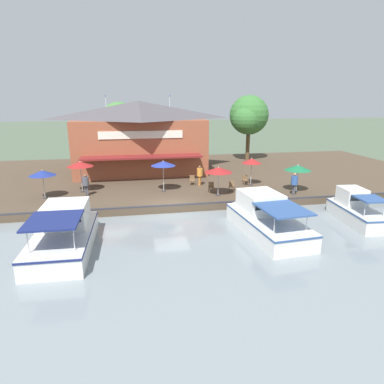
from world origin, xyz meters
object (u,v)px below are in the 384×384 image
(motorboat_fourth_along, at_px, (353,209))
(tree_downstream_bank, at_px, (248,116))
(patio_umbrella_mid_patio_right, at_px, (80,164))
(cafe_chair_under_first_umbrella, at_px, (211,187))
(patio_umbrella_mid_patio_left, at_px, (42,173))
(cafe_chair_far_corner_seat, at_px, (192,179))
(waterfront_restaurant, at_px, (140,136))
(person_at_quay_edge, at_px, (294,181))
(motorboat_outer_channel, at_px, (66,231))
(cafe_chair_facing_river, at_px, (232,186))
(cafe_chair_mid_patio, at_px, (245,180))
(person_mid_patio, at_px, (200,173))
(patio_umbrella_back_row, at_px, (298,168))
(motorboat_mid_row, at_px, (262,217))
(patio_umbrella_near_quay_edge, at_px, (252,161))
(patio_umbrella_far_corner, at_px, (163,164))
(tree_upstream_bank, at_px, (118,124))
(person_near_entrance, at_px, (86,182))
(patio_umbrella_by_entrance, at_px, (219,170))

(motorboat_fourth_along, relative_size, tree_downstream_bank, 0.75)
(patio_umbrella_mid_patio_right, xyz_separation_m, cafe_chair_under_first_umbrella, (2.07, 10.42, -1.85))
(patio_umbrella_mid_patio_left, height_order, cafe_chair_far_corner_seat, patio_umbrella_mid_patio_left)
(waterfront_restaurant, xyz_separation_m, motorboat_fourth_along, (16.61, 13.54, -3.45))
(person_at_quay_edge, distance_m, motorboat_outer_channel, 17.27)
(patio_umbrella_mid_patio_left, distance_m, person_at_quay_edge, 19.47)
(cafe_chair_facing_river, relative_size, cafe_chair_mid_patio, 1.00)
(waterfront_restaurant, relative_size, person_mid_patio, 7.52)
(cafe_chair_facing_river, bearing_deg, patio_umbrella_back_row, 79.01)
(patio_umbrella_back_row, xyz_separation_m, motorboat_mid_row, (6.21, -5.48, -1.70))
(patio_umbrella_near_quay_edge, distance_m, cafe_chair_under_first_umbrella, 4.69)
(patio_umbrella_mid_patio_left, xyz_separation_m, patio_umbrella_far_corner, (-0.35, 9.24, 0.34))
(patio_umbrella_mid_patio_right, relative_size, motorboat_fourth_along, 0.43)
(tree_upstream_bank, bearing_deg, person_at_quay_edge, 44.03)
(patio_umbrella_far_corner, relative_size, person_mid_patio, 1.44)
(patio_umbrella_near_quay_edge, distance_m, patio_umbrella_back_row, 4.05)
(cafe_chair_mid_patio, height_order, person_near_entrance, person_near_entrance)
(person_mid_patio, height_order, tree_downstream_bank, tree_downstream_bank)
(person_near_entrance, relative_size, person_at_quay_edge, 0.97)
(motorboat_fourth_along, bearing_deg, tree_upstream_bank, -140.03)
(patio_umbrella_mid_patio_right, height_order, cafe_chair_far_corner_seat, patio_umbrella_mid_patio_right)
(patio_umbrella_by_entrance, relative_size, cafe_chair_facing_river, 2.74)
(cafe_chair_under_first_umbrella, xyz_separation_m, person_at_quay_edge, (2.09, 6.20, 0.68))
(person_near_entrance, bearing_deg, person_at_quay_edge, 79.96)
(person_near_entrance, bearing_deg, cafe_chair_facing_river, 86.17)
(cafe_chair_mid_patio, xyz_separation_m, cafe_chair_far_corner_seat, (-0.88, -4.63, 0.00))
(cafe_chair_far_corner_seat, bearing_deg, cafe_chair_mid_patio, 79.21)
(motorboat_mid_row, bearing_deg, cafe_chair_under_first_umbrella, -168.36)
(patio_umbrella_back_row, xyz_separation_m, cafe_chair_mid_patio, (-2.93, -3.41, -1.52))
(waterfront_restaurant, distance_m, motorboat_fourth_along, 21.71)
(waterfront_restaurant, relative_size, person_at_quay_edge, 7.42)
(cafe_chair_under_first_umbrella, bearing_deg, waterfront_restaurant, -151.84)
(cafe_chair_facing_river, relative_size, person_near_entrance, 0.48)
(patio_umbrella_mid_patio_right, relative_size, tree_downstream_bank, 0.33)
(patio_umbrella_near_quay_edge, xyz_separation_m, person_near_entrance, (0.97, -13.96, -1.06))
(motorboat_mid_row, relative_size, tree_downstream_bank, 1.03)
(waterfront_restaurant, xyz_separation_m, patio_umbrella_far_corner, (8.88, 1.51, -1.34))
(waterfront_restaurant, xyz_separation_m, person_near_entrance, (9.17, -4.63, -2.56))
(cafe_chair_mid_patio, relative_size, person_mid_patio, 0.47)
(waterfront_restaurant, bearing_deg, person_at_quay_edge, 43.76)
(cafe_chair_under_first_umbrella, distance_m, motorboat_mid_row, 7.40)
(patio_umbrella_by_entrance, height_order, cafe_chair_under_first_umbrella, patio_umbrella_by_entrance)
(cafe_chair_mid_patio, bearing_deg, motorboat_outer_channel, -55.60)
(patio_umbrella_mid_patio_left, distance_m, tree_upstream_bank, 12.95)
(tree_downstream_bank, bearing_deg, cafe_chair_far_corner_seat, -39.25)
(cafe_chair_facing_river, xyz_separation_m, tree_upstream_bank, (-12.11, -9.23, 4.25))
(cafe_chair_facing_river, distance_m, motorboat_outer_channel, 14.07)
(patio_umbrella_mid_patio_right, height_order, tree_upstream_bank, tree_upstream_bank)
(patio_umbrella_by_entrance, height_order, tree_upstream_bank, tree_upstream_bank)
(patio_umbrella_back_row, bearing_deg, cafe_chair_mid_patio, -130.69)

